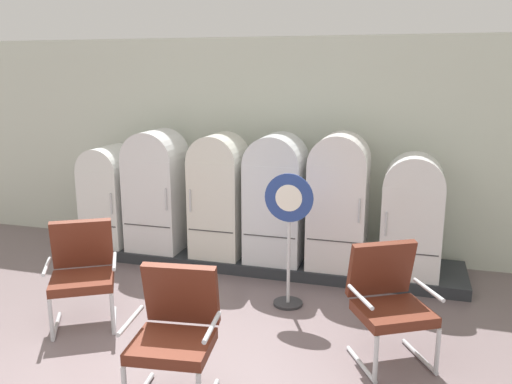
# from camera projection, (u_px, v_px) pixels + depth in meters

# --- Properties ---
(back_wall) EXTENTS (11.76, 0.12, 2.92)m
(back_wall) POSITION_uv_depth(u_px,v_px,m) (265.00, 146.00, 7.24)
(back_wall) COLOR silver
(back_wall) RESTS_ON ground
(display_plinth) EXTENTS (5.33, 0.95, 0.14)m
(display_plinth) POSITION_uv_depth(u_px,v_px,m) (252.00, 258.00, 6.97)
(display_plinth) COLOR #282C30
(display_plinth) RESTS_ON ground
(refrigerator_0) EXTENTS (0.59, 0.71, 1.35)m
(refrigerator_0) POSITION_uv_depth(u_px,v_px,m) (110.00, 192.00, 7.25)
(refrigerator_0) COLOR white
(refrigerator_0) RESTS_ON display_plinth
(refrigerator_1) EXTENTS (0.71, 0.67, 1.59)m
(refrigerator_1) POSITION_uv_depth(u_px,v_px,m) (157.00, 187.00, 7.01)
(refrigerator_1) COLOR white
(refrigerator_1) RESTS_ON display_plinth
(refrigerator_2) EXTENTS (0.64, 0.67, 1.58)m
(refrigerator_2) POSITION_uv_depth(u_px,v_px,m) (219.00, 191.00, 6.77)
(refrigerator_2) COLOR silver
(refrigerator_2) RESTS_ON display_plinth
(refrigerator_3) EXTENTS (0.70, 0.68, 1.60)m
(refrigerator_3) POSITION_uv_depth(u_px,v_px,m) (276.00, 194.00, 6.57)
(refrigerator_3) COLOR silver
(refrigerator_3) RESTS_ON display_plinth
(refrigerator_4) EXTENTS (0.68, 0.66, 1.64)m
(refrigerator_4) POSITION_uv_depth(u_px,v_px,m) (339.00, 197.00, 6.34)
(refrigerator_4) COLOR white
(refrigerator_4) RESTS_ON display_plinth
(refrigerator_5) EXTENTS (0.67, 0.62, 1.42)m
(refrigerator_5) POSITION_uv_depth(u_px,v_px,m) (412.00, 212.00, 6.11)
(refrigerator_5) COLOR white
(refrigerator_5) RESTS_ON display_plinth
(armchair_left) EXTENTS (0.85, 0.86, 1.03)m
(armchair_left) POSITION_uv_depth(u_px,v_px,m) (82.00, 268.00, 5.27)
(armchair_left) COLOR silver
(armchair_left) RESTS_ON ground
(armchair_right) EXTENTS (0.84, 0.86, 1.03)m
(armchair_right) POSITION_uv_depth(u_px,v_px,m) (389.00, 297.00, 4.60)
(armchair_right) COLOR silver
(armchair_right) RESTS_ON ground
(armchair_center) EXTENTS (0.72, 0.72, 1.03)m
(armchair_center) POSITION_uv_depth(u_px,v_px,m) (175.00, 327.00, 4.07)
(armchair_center) COLOR silver
(armchair_center) RESTS_ON ground
(sign_stand) EXTENTS (0.51, 0.32, 1.46)m
(sign_stand) POSITION_uv_depth(u_px,v_px,m) (289.00, 239.00, 5.58)
(sign_stand) COLOR #2D2D30
(sign_stand) RESTS_ON ground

